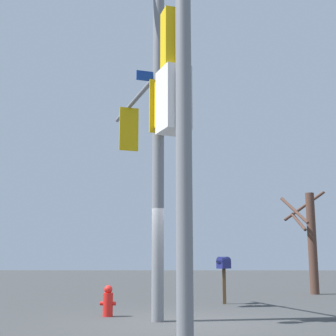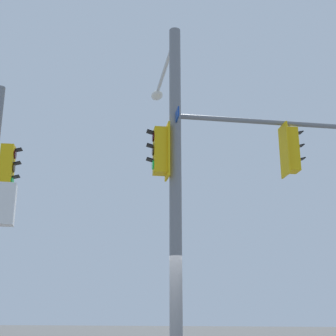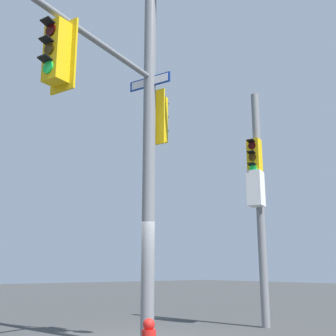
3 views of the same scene
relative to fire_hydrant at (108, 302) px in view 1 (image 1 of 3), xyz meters
The scene contains 6 objects.
ground_plane 2.00m from the fire_hydrant, 148.96° to the left, with size 80.00×80.00×0.00m, color #38393A.
main_signal_pole_assembly 4.48m from the fire_hydrant, 152.42° to the left, with size 3.82×5.38×8.13m.
secondary_pole_assembly 6.29m from the fire_hydrant, 108.39° to the left, with size 0.56×0.76×6.71m.
fire_hydrant is the anchor object (origin of this frame).
mailbox 4.47m from the fire_hydrant, 134.97° to the right, with size 0.48×0.49×1.41m.
bare_tree_behind_pole 9.92m from the fire_hydrant, 134.94° to the right, with size 1.96×1.97×4.10m.
Camera 1 is at (0.08, 10.66, 1.41)m, focal length 50.33 mm.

